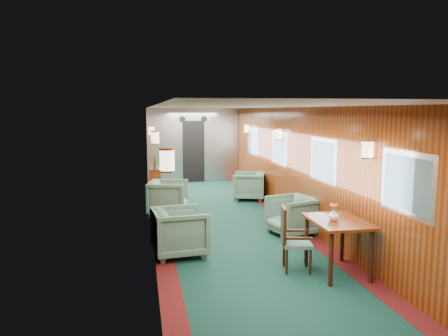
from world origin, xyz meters
name	(u,v)px	position (x,y,z in m)	size (l,w,h in m)	color
room	(229,147)	(0.00, 0.00, 1.63)	(12.00, 12.10, 2.40)	#0E3227
bulkhead	(193,146)	(0.00, 5.91, 1.18)	(2.98, 0.17, 2.39)	#A5A7AC
windows_right	(298,154)	(1.49, 0.25, 1.45)	(0.02, 8.60, 0.80)	#BBBDC2
wall_sconces	(224,137)	(0.00, 0.57, 1.79)	(2.97, 7.97, 0.25)	#FFE8C6
dining_table	(338,229)	(1.07, -2.56, 0.65)	(0.74, 1.05, 0.78)	#6C2D0E
side_chair	(291,236)	(0.44, -2.36, 0.52)	(0.50, 0.52, 0.95)	#1E4638
credenza	(155,183)	(-1.34, 3.25, 0.43)	(0.30, 0.94, 1.12)	#6C2D0E
flower_vase	(334,215)	(0.99, -2.58, 0.86)	(0.16, 0.16, 0.17)	silver
armchair_left_near	(180,232)	(-1.09, -1.36, 0.39)	(0.83, 0.85, 0.77)	#1E4638
armchair_left_far	(168,197)	(-1.10, 1.48, 0.39)	(0.82, 0.85, 0.77)	#1E4638
armchair_right_near	(293,216)	(1.10, -0.59, 0.37)	(0.79, 0.81, 0.74)	#1E4638
armchair_right_far	(249,186)	(1.08, 2.75, 0.36)	(0.77, 0.80, 0.72)	#1E4638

